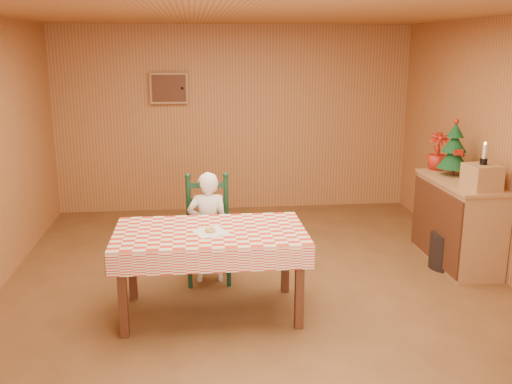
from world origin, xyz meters
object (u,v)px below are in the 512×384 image
Objects in this scene: ladder_chair at (208,231)px; storage_bin at (448,251)px; shelf_unit at (458,222)px; seated_child at (208,227)px; crate at (482,177)px; christmas_tree at (454,150)px; dining_table at (210,239)px.

storage_bin is at bearing 0.08° from ladder_chair.
shelf_unit is at bearing 2.85° from ladder_chair.
seated_child is 3.75× the size of crate.
seated_child reaches higher than shelf_unit.
christmas_tree is 1.63× the size of storage_bin.
crate is at bearing 10.93° from dining_table.
ladder_chair is at bearing -177.15° from shelf_unit.
christmas_tree reaches higher than seated_child.
christmas_tree is at bearing -170.73° from seated_child.
storage_bin is at bearing -138.49° from shelf_unit.
dining_table is 2.99m from christmas_tree.
crate is at bearing -90.00° from christmas_tree.
dining_table is at bearing -169.07° from crate.
christmas_tree reaches higher than storage_bin.
storage_bin is (2.54, 0.00, -0.31)m from ladder_chair.
christmas_tree reaches higher than crate.
seated_child is 2.81m from christmas_tree.
storage_bin is at bearing -178.64° from seated_child.
ladder_chair reaches higher than shelf_unit.
storage_bin is (2.54, 0.79, -0.50)m from dining_table.
crate reaches higher than storage_bin.
seated_child is at bearing -175.94° from shelf_unit.
ladder_chair is 2.82m from christmas_tree.
seated_child is at bearing -178.64° from storage_bin.
crate reaches higher than ladder_chair.
shelf_unit is (2.69, 0.13, -0.04)m from ladder_chair.
dining_table reaches higher than storage_bin.
shelf_unit is at bearing -175.94° from seated_child.
dining_table is at bearing -162.73° from storage_bin.
ladder_chair reaches higher than storage_bin.
shelf_unit is 3.27× the size of storage_bin.
crate is (0.01, -0.40, 0.59)m from shelf_unit.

